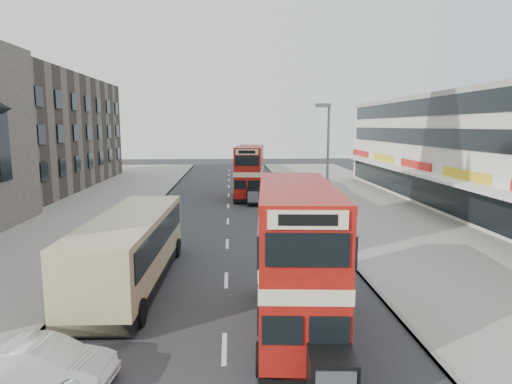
% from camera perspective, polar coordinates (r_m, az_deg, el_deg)
% --- Properties ---
extents(road_surface, '(12.00, 90.00, 0.01)m').
position_cam_1_polar(road_surface, '(31.25, -3.67, -3.81)').
color(road_surface, '#28282B').
rests_on(road_surface, ground).
extents(pavement_right, '(12.00, 90.00, 0.15)m').
position_cam_1_polar(pavement_right, '(33.38, 17.44, -3.28)').
color(pavement_right, gray).
rests_on(pavement_right, ground).
extents(pavement_left, '(12.00, 90.00, 0.15)m').
position_cam_1_polar(pavement_left, '(33.55, -24.67, -3.61)').
color(pavement_left, gray).
rests_on(pavement_left, ground).
extents(kerb_left, '(0.20, 90.00, 0.16)m').
position_cam_1_polar(kerb_left, '(31.88, -14.72, -3.71)').
color(kerb_left, gray).
rests_on(kerb_left, ground).
extents(kerb_right, '(0.20, 90.00, 0.16)m').
position_cam_1_polar(kerb_right, '(31.78, 7.42, -3.53)').
color(kerb_right, gray).
rests_on(kerb_right, ground).
extents(brick_terrace, '(14.00, 28.00, 12.00)m').
position_cam_1_polar(brick_terrace, '(53.39, -28.13, 6.82)').
color(brick_terrace, '#66594C').
rests_on(brick_terrace, ground).
extents(commercial_row, '(9.90, 46.20, 9.30)m').
position_cam_1_polar(commercial_row, '(38.08, 27.97, 4.56)').
color(commercial_row, beige).
rests_on(commercial_row, ground).
extents(street_lamp, '(1.00, 0.20, 8.12)m').
position_cam_1_polar(street_lamp, '(29.27, 9.14, 4.71)').
color(street_lamp, slate).
rests_on(street_lamp, ground).
extents(bus_main, '(2.92, 8.65, 4.68)m').
position_cam_1_polar(bus_main, '(14.44, 5.24, -8.51)').
color(bus_main, black).
rests_on(bus_main, ground).
extents(bus_second, '(3.10, 8.70, 4.69)m').
position_cam_1_polar(bus_second, '(40.86, -0.82, 2.62)').
color(bus_second, black).
rests_on(bus_second, ground).
extents(coach, '(3.04, 10.58, 2.78)m').
position_cam_1_polar(coach, '(19.43, -15.85, -6.84)').
color(coach, black).
rests_on(coach, ground).
extents(car_left_front, '(3.77, 1.71, 1.20)m').
position_cam_1_polar(car_left_front, '(13.42, -25.79, -19.34)').
color(car_left_front, silver).
rests_on(car_left_front, ground).
extents(car_right_a, '(4.87, 2.29, 1.37)m').
position_cam_1_polar(car_right_a, '(28.99, 6.81, -3.46)').
color(car_right_a, '#A4102D').
rests_on(car_right_a, ground).
extents(car_right_b, '(4.39, 2.20, 1.19)m').
position_cam_1_polar(car_right_b, '(32.88, 4.60, -2.16)').
color(car_right_b, '#BC7612').
rests_on(car_right_b, ground).
extents(car_right_c, '(4.22, 1.76, 1.43)m').
position_cam_1_polar(car_right_c, '(45.39, 2.79, 0.98)').
color(car_right_c, '#6192C3').
rests_on(car_right_c, ground).
extents(pedestrian_near, '(0.73, 0.58, 1.75)m').
position_cam_1_polar(pedestrian_near, '(26.85, 12.00, -3.82)').
color(pedestrian_near, gray).
rests_on(pedestrian_near, pavement_right).
extents(cyclist, '(0.74, 1.58, 2.29)m').
position_cam_1_polar(cyclist, '(32.59, 3.56, -1.78)').
color(cyclist, gray).
rests_on(cyclist, ground).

